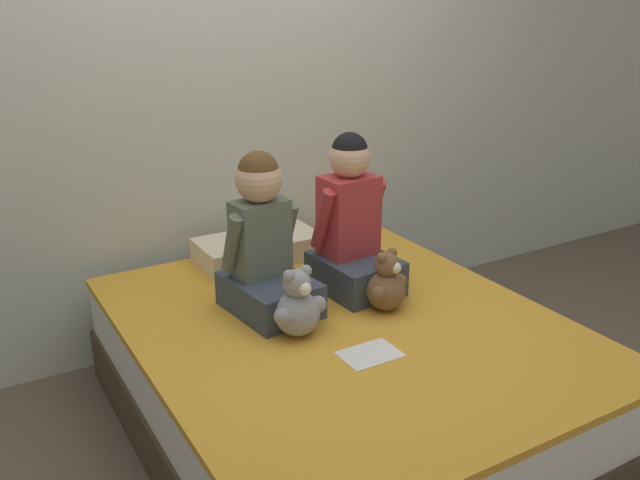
{
  "coord_description": "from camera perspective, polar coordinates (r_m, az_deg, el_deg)",
  "views": [
    {
      "loc": [
        -1.27,
        -1.98,
        1.71
      ],
      "look_at": [
        0.0,
        0.18,
        0.78
      ],
      "focal_mm": 38.0,
      "sensor_mm": 36.0,
      "label": 1
    }
  ],
  "objects": [
    {
      "name": "ground_plane",
      "position": [
        2.91,
        1.85,
        -15.56
      ],
      "size": [
        14.0,
        14.0,
        0.0
      ],
      "primitive_type": "plane",
      "color": "brown"
    },
    {
      "name": "wall_behind_bed",
      "position": [
        3.33,
        -7.95,
        12.32
      ],
      "size": [
        8.0,
        0.06,
        2.5
      ],
      "color": "beige",
      "rests_on": "ground_plane"
    },
    {
      "name": "bed",
      "position": [
        2.77,
        1.91,
        -11.45
      ],
      "size": [
        1.56,
        1.87,
        0.5
      ],
      "color": "#473828",
      "rests_on": "ground_plane"
    },
    {
      "name": "child_on_left",
      "position": [
        2.66,
        -4.74,
        -0.49
      ],
      "size": [
        0.33,
        0.41,
        0.64
      ],
      "rotation": [
        0.0,
        0.0,
        0.11
      ],
      "color": "#384251",
      "rests_on": "bed"
    },
    {
      "name": "child_on_right",
      "position": [
        2.84,
        2.67,
        1.15
      ],
      "size": [
        0.32,
        0.38,
        0.67
      ],
      "rotation": [
        0.0,
        0.0,
        0.06
      ],
      "color": "#384251",
      "rests_on": "bed"
    },
    {
      "name": "teddy_bear_held_by_left_child",
      "position": [
        2.5,
        -1.86,
        -5.67
      ],
      "size": [
        0.23,
        0.17,
        0.27
      ],
      "rotation": [
        0.0,
        0.0,
        0.14
      ],
      "color": "#939399",
      "rests_on": "bed"
    },
    {
      "name": "teddy_bear_held_by_right_child",
      "position": [
        2.71,
        5.6,
        -3.76
      ],
      "size": [
        0.2,
        0.16,
        0.25
      ],
      "rotation": [
        0.0,
        0.0,
        0.36
      ],
      "color": "brown",
      "rests_on": "bed"
    },
    {
      "name": "pillow_at_headboard",
      "position": [
        3.23,
        -5.2,
        -0.67
      ],
      "size": [
        0.58,
        0.3,
        0.11
      ],
      "color": "beige",
      "rests_on": "bed"
    },
    {
      "name": "sign_card",
      "position": [
        2.43,
        4.23,
        -9.57
      ],
      "size": [
        0.21,
        0.15,
        0.0
      ],
      "color": "white",
      "rests_on": "bed"
    }
  ]
}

